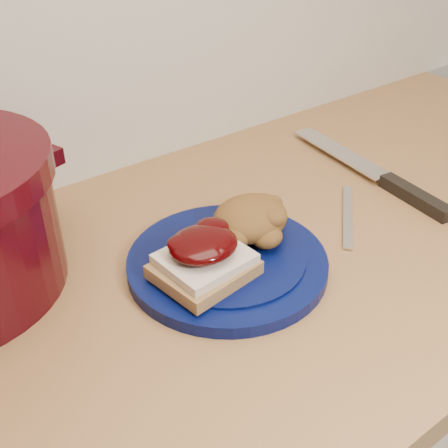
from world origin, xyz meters
TOP-DOWN VIEW (x-y plane):
  - plate at (-0.01, 1.49)m, footprint 0.25×0.25m
  - sandwich at (-0.06, 1.48)m, footprint 0.11×0.10m
  - stuffing_mound at (0.03, 1.51)m, footprint 0.10×0.09m
  - chef_knife at (0.30, 1.49)m, footprint 0.07×0.33m
  - butter_knife at (0.19, 1.48)m, footprint 0.13×0.12m

SIDE VIEW (x-z plane):
  - butter_knife at x=0.19m, z-range 0.90..0.90m
  - plate at x=-0.01m, z-range 0.90..0.92m
  - chef_knife at x=0.30m, z-range 0.90..0.92m
  - sandwich at x=-0.06m, z-range 0.92..0.97m
  - stuffing_mound at x=0.03m, z-range 0.92..0.97m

